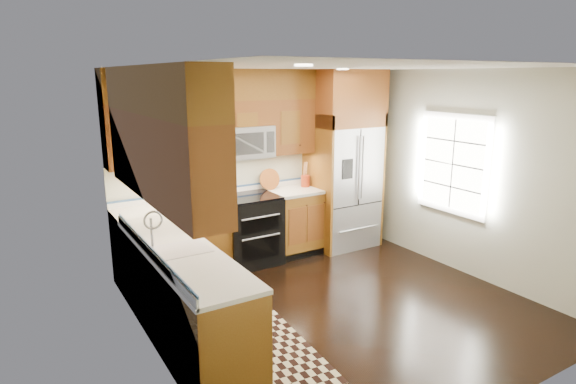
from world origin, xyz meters
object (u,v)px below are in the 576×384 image
rug (256,350)px  refrigerator (344,160)px  knife_block (184,196)px  range (250,230)px  utensil_crock (305,178)px

rug → refrigerator: bearing=41.8°
refrigerator → knife_block: bearing=178.1°
refrigerator → range: bearing=178.6°
range → refrigerator: 1.76m
range → rug: 2.25m
range → refrigerator: (1.55, -0.04, 0.83)m
refrigerator → knife_block: (-2.43, 0.08, -0.26)m
rug → utensil_crock: 3.03m
rug → knife_block: bearing=91.9°
range → refrigerator: refrigerator is taller
refrigerator → rug: (-2.50, -1.94, -1.30)m
rug → knife_block: 2.28m
refrigerator → knife_block: 2.44m
range → refrigerator: bearing=-1.4°
knife_block → refrigerator: bearing=-1.9°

